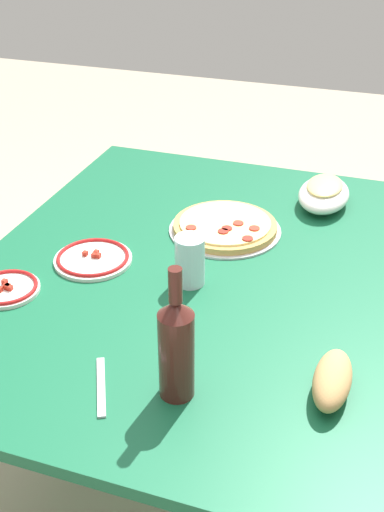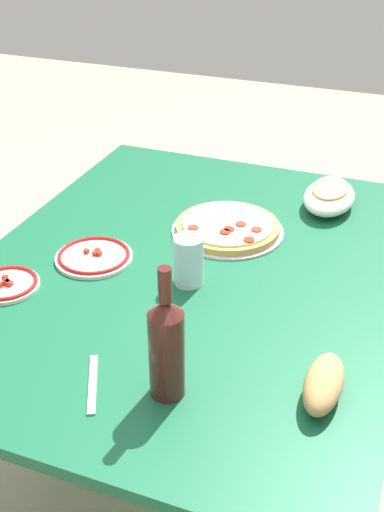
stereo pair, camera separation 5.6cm
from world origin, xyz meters
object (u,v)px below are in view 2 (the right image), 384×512
Objects in this scene: wine_bottle at (167,346)px; bread_loaf at (324,384)px; water_glass at (189,261)px; side_plate_near at (94,256)px; pepperoni_pizza at (228,227)px; dining_table at (192,296)px; baked_pasta_dish at (329,195)px; side_plate_far at (7,284)px.

wine_bottle is 0.31m from bread_loaf.
water_glass is 0.63× the size of side_plate_near.
wine_bottle is 0.55m from side_plate_near.
wine_bottle is at bearing 7.98° from pepperoni_pizza.
dining_table is 6.79× the size of side_plate_near.
baked_pasta_dish reaches higher than side_plate_far.
dining_table is at bearing -8.17° from pepperoni_pizza.
pepperoni_pizza is 1.10× the size of wine_bottle.
baked_pasta_dish is 0.74m from side_plate_near.
water_glass reaches higher than dining_table.
wine_bottle is at bearing 68.82° from side_plate_far.
side_plate_near is at bearing -45.00° from baked_pasta_dish.
pepperoni_pizza is at bearing 171.83° from dining_table.
baked_pasta_dish is at bearing 155.16° from water_glass.
water_glass is 0.80× the size of side_plate_far.
bread_loaf reaches higher than dining_table.
pepperoni_pizza is 0.62m from side_plate_far.
dining_table is 8.66× the size of side_plate_far.
bread_loaf is at bearing 108.53° from wine_bottle.
wine_bottle reaches higher than pepperoni_pizza.
side_plate_near is 1.28× the size of side_plate_far.
water_glass is 0.73× the size of bread_loaf.
side_plate_near is (0.27, -0.28, -0.01)m from pepperoni_pizza.
side_plate_far reaches higher than dining_table.
wine_bottle reaches higher than dining_table.
wine_bottle reaches higher than water_glass.
wine_bottle is (0.45, 0.12, 0.21)m from dining_table.
water_glass reaches higher than pepperoni_pizza.
wine_bottle is at bearing 43.74° from side_plate_near.
side_plate_near is 0.73m from bread_loaf.
pepperoni_pizza is 0.39m from side_plate_near.
wine_bottle reaches higher than side_plate_near.
bread_loaf is (0.81, 0.14, -0.01)m from baked_pasta_dish.
baked_pasta_dish is 1.50× the size of side_plate_far.
bread_loaf is (0.56, 0.38, 0.02)m from pepperoni_pizza.
water_glass is at bearing -125.89° from bread_loaf.
dining_table is at bearing -164.96° from wine_bottle.
pepperoni_pizza is at bearing -43.11° from baked_pasta_dish.
dining_table is 4.78× the size of wine_bottle.
baked_pasta_dish reaches higher than bread_loaf.
baked_pasta_dish is at bearing 149.83° from dining_table.
side_plate_far is (0.46, -0.42, -0.01)m from pepperoni_pizza.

